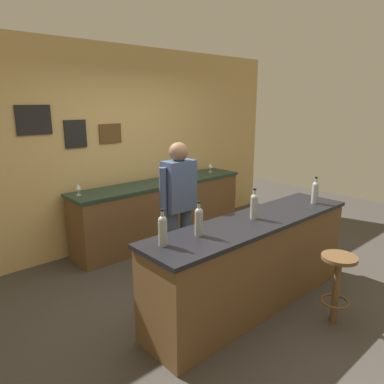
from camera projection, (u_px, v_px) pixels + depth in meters
ground_plane at (223, 289)px, 4.02m from camera, size 10.00×10.00×0.00m
back_wall at (121, 147)px, 5.13m from camera, size 6.00×0.09×2.80m
bar_counter at (253, 263)px, 3.62m from camera, size 2.53×0.60×0.92m
side_counter at (162, 211)px, 5.36m from camera, size 2.77×0.56×0.90m
bartender at (179, 203)px, 4.00m from camera, size 0.52×0.21×1.62m
bar_stool at (337, 278)px, 3.30m from camera, size 0.32×0.32×0.68m
wine_bottle_a at (163, 229)px, 2.84m from camera, size 0.07×0.07×0.31m
wine_bottle_b at (199, 221)px, 3.06m from camera, size 0.07×0.07×0.31m
wine_bottle_c at (254, 205)px, 3.50m from camera, size 0.07×0.07×0.31m
wine_bottle_d at (315, 192)px, 4.03m from camera, size 0.07×0.07×0.31m
wine_glass_a at (78, 187)px, 4.46m from camera, size 0.07×0.07×0.16m
wine_glass_b at (210, 165)px, 5.94m from camera, size 0.07×0.07×0.16m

